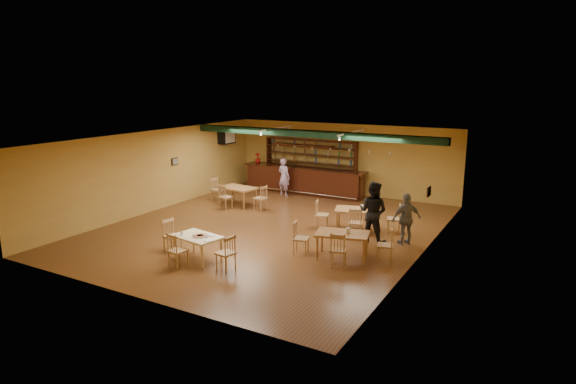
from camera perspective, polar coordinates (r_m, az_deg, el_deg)
The scene contains 22 objects.
floor at distance 16.24m, azimuth -2.03°, elevation -4.25°, with size 12.00×12.00×0.00m, color brown.
ceiling_beam at distance 18.07m, azimuth 2.54°, elevation 6.79°, with size 10.00×0.30×0.25m, color black.
track_rail_left at distance 19.45m, azimuth -1.42°, elevation 7.44°, with size 0.05×2.50×0.05m, color white.
track_rail_right at distance 18.04m, azimuth 7.41°, elevation 6.91°, with size 0.05×2.50×0.05m, color white.
ac_unit at distance 21.83m, azimuth -7.16°, elevation 6.38°, with size 0.34×0.70×0.48m, color white.
picture_left at distance 19.58m, azimuth -13.07°, elevation 3.48°, with size 0.04×0.34×0.28m, color black.
picture_right at distance 14.43m, azimuth 16.11°, elevation 0.04°, with size 0.04×0.34×0.28m, color black.
bar_counter at distance 21.15m, azimuth 1.83°, elevation 1.37°, with size 5.60×0.85×1.13m, color #35160A.
back_bar_hutch at distance 21.60m, azimuth 2.62°, elevation 3.15°, with size 4.33×0.40×2.28m, color #35160A.
poinsettia at distance 22.18m, azimuth -3.55°, elevation 3.97°, with size 0.26×0.26×0.46m, color #AC130F.
dining_table_a at distance 19.23m, azimuth -5.84°, elevation -0.48°, with size 1.44×0.86×0.72m, color #9C6A37.
dining_table_b at distance 16.07m, azimuth 8.07°, elevation -3.23°, with size 1.43×0.86×0.71m, color #9C6A37.
dining_table_d at distance 13.60m, azimuth 6.32°, elevation -6.18°, with size 1.43×0.86×0.71m, color #9C6A37.
near_table at distance 13.55m, azimuth -10.47°, elevation -6.43°, with size 1.29×0.83×0.69m, color beige.
pizza_tray at distance 13.39m, azimuth -10.23°, elevation -5.08°, with size 0.40×0.40×0.01m, color silver.
parmesan_shaker at distance 13.59m, azimuth -12.27°, elevation -4.68°, with size 0.07×0.07×0.11m, color #EAE5C6.
napkin_stack at distance 13.38m, azimuth -8.96°, elevation -5.00°, with size 0.20×0.15×0.03m, color white.
pizza_server at distance 13.33m, azimuth -9.64°, elevation -5.08°, with size 0.32×0.09×0.00m, color silver.
side_plate at distance 13.00m, azimuth -9.33°, elevation -5.59°, with size 0.22×0.22×0.01m, color white.
patron_bar at distance 20.64m, azimuth -0.48°, elevation 1.77°, with size 0.59×0.39×1.61m, color #9255B9.
patron_right_a at distance 14.93m, azimuth 9.87°, elevation -2.28°, with size 0.90×0.70×1.85m, color black.
patron_right_b at distance 14.91m, azimuth 13.65°, elevation -3.07°, with size 0.91×0.38×1.55m, color slate.
Camera 1 is at (8.10, -13.25, 4.77)m, focal length 30.50 mm.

